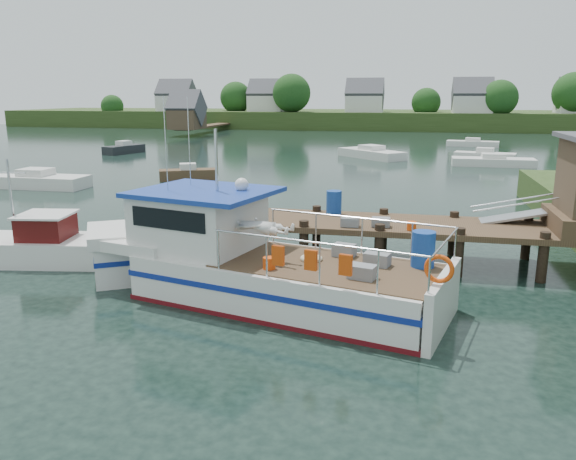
% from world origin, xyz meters
% --- Properties ---
extents(ground_plane, '(160.00, 160.00, 0.00)m').
position_xyz_m(ground_plane, '(0.00, 0.00, 0.00)').
color(ground_plane, black).
extents(far_shore, '(140.00, 42.55, 9.22)m').
position_xyz_m(far_shore, '(0.01, 82.37, 2.10)').
color(far_shore, '#32471D').
rests_on(far_shore, ground).
extents(dock, '(16.60, 3.00, 4.78)m').
position_xyz_m(dock, '(6.51, 0.01, 2.24)').
color(dock, '#4C3723').
rests_on(dock, ground).
extents(lobster_boat, '(11.70, 5.73, 5.65)m').
position_xyz_m(lobster_boat, '(-1.68, -4.45, 1.02)').
color(lobster_boat, silver).
rests_on(lobster_boat, ground).
extents(work_boat, '(6.87, 2.98, 3.59)m').
position_xyz_m(work_boat, '(-9.99, -2.75, 0.57)').
color(work_boat, silver).
rests_on(work_boat, ground).
extents(moored_rowboat, '(4.06, 2.82, 1.12)m').
position_xyz_m(moored_rowboat, '(-11.95, 16.70, 0.42)').
color(moored_rowboat, '#4C3723').
rests_on(moored_rowboat, ground).
extents(moored_far, '(5.86, 2.73, 0.96)m').
position_xyz_m(moored_far, '(9.68, 47.68, 0.36)').
color(moored_far, silver).
rests_on(moored_far, ground).
extents(moored_a, '(6.49, 2.23, 1.19)m').
position_xyz_m(moored_a, '(-19.99, 11.57, 0.44)').
color(moored_a, silver).
rests_on(moored_a, ground).
extents(moored_b, '(5.41, 2.85, 1.14)m').
position_xyz_m(moored_b, '(9.29, 33.04, 0.42)').
color(moored_b, silver).
rests_on(moored_b, ground).
extents(moored_c, '(6.53, 2.35, 1.02)m').
position_xyz_m(moored_c, '(9.49, 29.18, 0.38)').
color(moored_c, silver).
rests_on(moored_c, ground).
extents(moored_d, '(6.63, 6.62, 1.19)m').
position_xyz_m(moored_d, '(-0.65, 33.06, 0.44)').
color(moored_d, silver).
rests_on(moored_d, ground).
extents(moored_e, '(2.73, 4.71, 1.23)m').
position_xyz_m(moored_e, '(-25.04, 32.23, 0.46)').
color(moored_e, black).
rests_on(moored_e, ground).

